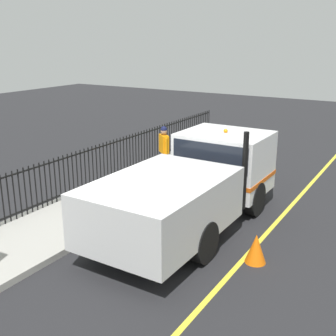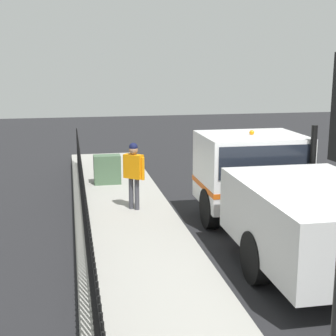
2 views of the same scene
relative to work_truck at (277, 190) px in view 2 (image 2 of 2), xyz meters
name	(u,v)px [view 2 (image 2 of 2)]	position (x,y,z in m)	size (l,w,h in m)	color
ground_plane	(306,285)	(0.26, 2.05, -1.23)	(56.70, 56.70, 0.00)	#232326
sidewalk_slab	(155,295)	(3.02, 2.05, -1.16)	(2.54, 25.77, 0.16)	#A3A099
work_truck	(277,190)	(0.00, 0.00, 0.00)	(2.52, 6.50, 2.53)	white
worker_standing	(134,169)	(2.75, -2.70, -0.01)	(0.52, 0.49, 1.75)	orange
iron_fence	(90,257)	(4.08, 2.05, -0.40)	(0.04, 21.94, 1.34)	black
utility_cabinet	(107,169)	(3.22, -5.61, -0.63)	(0.83, 0.47, 0.90)	#4C6B4C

